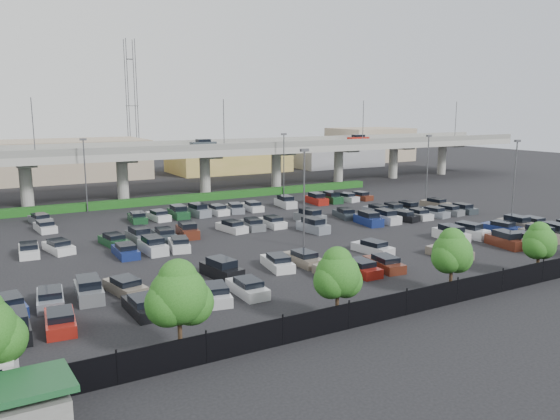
% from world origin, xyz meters
% --- Properties ---
extents(ground, '(280.00, 280.00, 0.00)m').
position_xyz_m(ground, '(0.00, 0.00, 0.00)').
color(ground, black).
extents(overpass, '(150.00, 13.00, 15.80)m').
position_xyz_m(overpass, '(-0.22, 32.01, 6.97)').
color(overpass, gray).
rests_on(overpass, ground).
extents(hedge, '(66.00, 1.60, 1.10)m').
position_xyz_m(hedge, '(0.00, 25.00, 0.55)').
color(hedge, '#164213').
rests_on(hedge, ground).
extents(fence, '(70.00, 0.10, 2.00)m').
position_xyz_m(fence, '(-0.05, -28.00, 0.90)').
color(fence, black).
rests_on(fence, ground).
extents(tree_row, '(65.07, 3.66, 5.94)m').
position_xyz_m(tree_row, '(0.70, -26.53, 3.52)').
color(tree_row, '#332316').
rests_on(tree_row, ground).
extents(parked_cars, '(62.93, 41.67, 1.67)m').
position_xyz_m(parked_cars, '(0.91, -3.77, 0.61)').
color(parked_cars, '#756A5B').
rests_on(parked_cars, ground).
extents(light_poles, '(66.90, 48.38, 10.30)m').
position_xyz_m(light_poles, '(-4.13, 2.00, 6.24)').
color(light_poles, '#4F5055').
rests_on(light_poles, ground).
extents(distant_buildings, '(138.00, 24.00, 9.00)m').
position_xyz_m(distant_buildings, '(12.38, 61.81, 3.74)').
color(distant_buildings, gray).
rests_on(distant_buildings, ground).
extents(comm_tower, '(2.40, 2.40, 30.00)m').
position_xyz_m(comm_tower, '(4.00, 74.00, 15.61)').
color(comm_tower, '#4F5055').
rests_on(comm_tower, ground).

